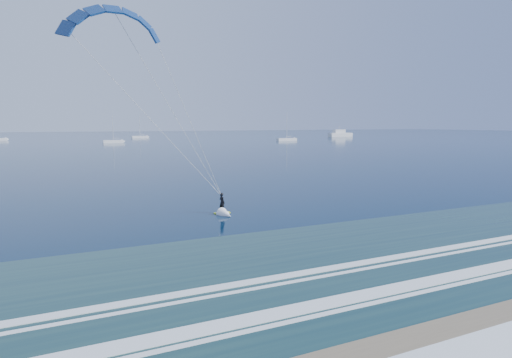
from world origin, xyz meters
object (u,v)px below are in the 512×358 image
(sailboat_3, at_px, (113,141))
(motor_yacht, at_px, (340,134))
(sailboat_5, at_px, (287,139))
(sailboat_4, at_px, (140,137))
(kitesurfer_rig, at_px, (173,113))

(sailboat_3, bearing_deg, motor_yacht, 12.44)
(sailboat_3, relative_size, sailboat_5, 0.87)
(motor_yacht, bearing_deg, sailboat_5, -146.24)
(motor_yacht, height_order, sailboat_4, sailboat_4)
(motor_yacht, height_order, sailboat_3, sailboat_3)
(sailboat_4, bearing_deg, sailboat_3, -112.03)
(motor_yacht, distance_m, sailboat_5, 72.62)
(kitesurfer_rig, relative_size, sailboat_4, 1.45)
(sailboat_5, bearing_deg, sailboat_4, 127.48)
(motor_yacht, height_order, sailboat_5, sailboat_5)
(sailboat_3, bearing_deg, sailboat_4, 67.97)
(kitesurfer_rig, relative_size, motor_yacht, 1.12)
(motor_yacht, bearing_deg, sailboat_4, 166.16)
(sailboat_5, bearing_deg, kitesurfer_rig, -123.24)
(kitesurfer_rig, height_order, sailboat_5, kitesurfer_rig)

